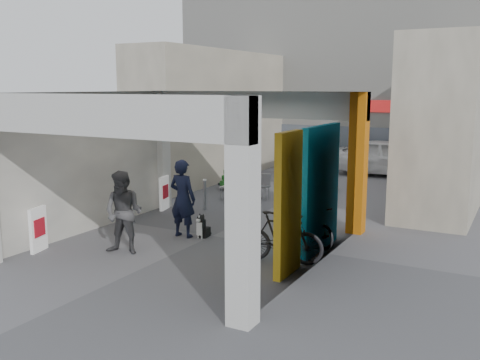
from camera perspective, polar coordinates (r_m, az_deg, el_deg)
The scene contains 21 objects.
ground at distance 13.23m, azimuth -2.98°, elevation -5.97°, with size 90.00×90.00×0.00m, color #59595E.
arcade_canopy at distance 11.81m, azimuth -2.93°, elevation 3.50°, with size 6.40×6.45×6.40m.
far_building at distance 25.71m, azimuth 13.72°, elevation 10.49°, with size 18.00×4.08×8.00m.
plaza_bldg_left at distance 21.50m, azimuth -2.84°, elevation 6.94°, with size 2.00×9.00×5.00m, color beige.
plaza_bldg_right at distance 18.50m, azimuth 21.85°, elevation 5.75°, with size 2.00×9.00×5.00m, color beige.
bollard_left at distance 15.84m, azimuth -3.77°, elevation -1.62°, with size 0.09×0.09×0.91m, color gray.
bollard_center at distance 15.13m, azimuth 1.92°, elevation -2.29°, with size 0.09×0.09×0.84m, color gray.
bollard_right at distance 14.49m, azimuth 7.56°, elevation -2.77°, with size 0.09×0.09×0.92m, color gray.
advert_board_near at distance 12.70m, azimuth -20.72°, elevation -4.93°, with size 0.21×0.55×1.00m.
advert_board_far at distance 16.04m, azimuth -8.07°, elevation -1.37°, with size 0.20×0.55×1.00m.
cafe_set at distance 17.51m, azimuth 0.55°, elevation -1.03°, with size 1.35×1.09×0.81m.
produce_stand at distance 18.83m, azimuth -0.57°, elevation -0.29°, with size 1.06×0.58×0.70m.
crate_stack at distance 19.10m, azimuth 9.39°, elevation -0.27°, with size 0.45×0.35×0.56m.
border_collie at distance 13.04m, azimuth -4.04°, elevation -5.11°, with size 0.23×0.44×0.61m.
man_with_dog at distance 13.01m, azimuth -6.14°, elevation -1.96°, with size 0.70×0.46×1.91m, color black.
man_back_turned at distance 11.93m, azimuth -12.31°, elevation -3.42°, with size 0.89×0.69×1.83m, color #434346.
man_elderly at distance 14.21m, azimuth 6.74°, elevation -1.81°, with size 0.73×0.47×1.49m, color #51789D.
man_crates at distance 19.99m, azimuth 5.72°, elevation 2.30°, with size 1.15×0.48×1.96m, color black.
bicycle_front at distance 12.58m, azimuth 7.29°, elevation -4.75°, with size 0.60×1.71×0.90m, color black.
bicycle_rear at distance 11.16m, azimuth 4.35°, elevation -6.12°, with size 0.51×1.81×1.09m, color black.
white_van at distance 22.71m, azimuth 15.97°, elevation 2.33°, with size 1.80×4.48×1.53m, color white.
Camera 1 is at (6.66, -10.83, 3.63)m, focal length 40.00 mm.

